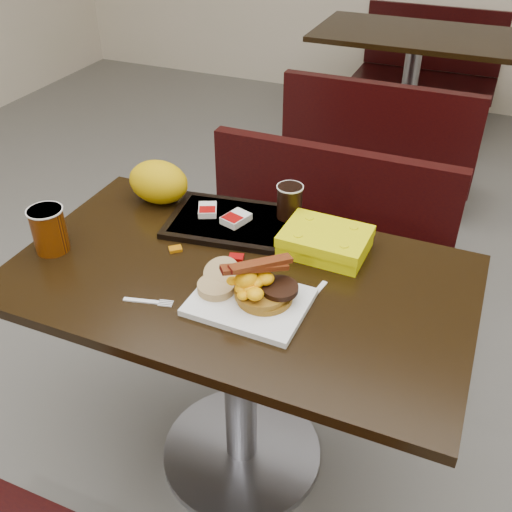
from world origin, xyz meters
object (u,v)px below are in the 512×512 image
at_px(bench_near_n, 314,255).
at_px(hashbrown_sleeve_right, 236,219).
at_px(fork, 141,301).
at_px(table_far, 408,94).
at_px(coffee_cup_near, 49,230).
at_px(clamshell, 325,241).
at_px(knife, 310,299).
at_px(bench_far_n, 426,65).
at_px(tray, 231,222).
at_px(coffee_cup_far, 290,202).
at_px(table_near, 240,376).
at_px(paper_bag, 159,182).
at_px(bench_far_s, 383,138).
at_px(platter, 250,302).
at_px(pancake_stack, 265,294).
at_px(hashbrown_sleeve_left, 208,210).

distance_m(bench_near_n, hashbrown_sleeve_right, 0.65).
xyz_separation_m(bench_near_n, fork, (-0.18, -0.89, 0.39)).
bearing_deg(table_far, fork, -93.62).
bearing_deg(coffee_cup_near, clamshell, 22.40).
distance_m(coffee_cup_near, fork, 0.36).
distance_m(knife, clamshell, 0.22).
height_order(bench_far_n, clamshell, clamshell).
relative_size(bench_far_n, tray, 2.75).
height_order(bench_far_n, coffee_cup_far, coffee_cup_far).
bearing_deg(knife, table_near, -86.43).
bearing_deg(hashbrown_sleeve_right, table_near, -46.79).
relative_size(tray, paper_bag, 1.90).
height_order(bench_far_s, coffee_cup_near, coffee_cup_near).
xyz_separation_m(table_near, hashbrown_sleeve_right, (-0.10, 0.21, 0.40)).
relative_size(platter, knife, 1.70).
xyz_separation_m(platter, paper_bag, (-0.46, 0.36, 0.06)).
bearing_deg(table_far, coffee_cup_far, -89.25).
bearing_deg(knife, clamshell, -162.47).
bearing_deg(hashbrown_sleeve_right, coffee_cup_far, 51.08).
relative_size(table_far, coffee_cup_near, 9.39).
xyz_separation_m(table_near, tray, (-0.12, 0.22, 0.38)).
bearing_deg(bench_far_n, table_near, -90.00).
relative_size(knife, coffee_cup_far, 1.62).
xyz_separation_m(bench_far_n, tray, (-0.12, -3.08, 0.40)).
height_order(bench_near_n, coffee_cup_far, coffee_cup_far).
bearing_deg(pancake_stack, clamshell, 76.21).
xyz_separation_m(fork, hashbrown_sleeve_right, (0.07, 0.40, 0.03)).
distance_m(pancake_stack, knife, 0.12).
bearing_deg(bench_near_n, clamshell, -70.95).
bearing_deg(hashbrown_sleeve_left, platter, -74.32).
height_order(tray, paper_bag, paper_bag).
height_order(bench_near_n, hashbrown_sleeve_left, hashbrown_sleeve_left).
height_order(knife, coffee_cup_far, coffee_cup_far).
bearing_deg(fork, hashbrown_sleeve_right, 65.74).
relative_size(bench_far_s, paper_bag, 5.23).
bearing_deg(tray, table_near, -69.45).
xyz_separation_m(bench_far_s, hashbrown_sleeve_right, (-0.10, -1.69, 0.42)).
relative_size(bench_far_n, clamshell, 4.33).
xyz_separation_m(coffee_cup_far, paper_bag, (-0.42, -0.04, -0.00)).
height_order(bench_near_n, bench_far_s, same).
relative_size(fork, tray, 0.34).
distance_m(bench_far_s, paper_bag, 1.74).
xyz_separation_m(bench_far_s, pancake_stack, (0.11, -1.98, 0.42)).
height_order(bench_far_n, fork, fork).
height_order(bench_near_n, table_far, table_far).
bearing_deg(bench_far_s, table_near, -90.00).
relative_size(fork, hashbrown_sleeve_left, 1.73).
bearing_deg(bench_near_n, fork, -101.22).
relative_size(table_far, pancake_stack, 8.73).
relative_size(fork, clamshell, 0.54).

